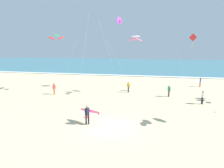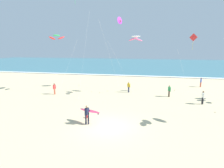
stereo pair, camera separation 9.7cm
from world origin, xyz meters
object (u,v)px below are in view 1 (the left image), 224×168
object	(u,v)px
kite_arc_ivory_distant	(136,38)
kite_diamond_scarlet_mid	(192,40)
bystander_blue_top	(200,82)
bystander_yellow_top	(128,87)
kite_arc_emerald_near	(56,37)
beach_ball	(87,116)
bystander_white_top	(203,97)
bystander_green_top	(169,91)
surfer_lead	(88,112)
kite_delta_violet_high	(119,21)
bystander_red_top	(54,89)

from	to	relation	value
kite_arc_ivory_distant	kite_diamond_scarlet_mid	bearing A→B (deg)	19.25
bystander_blue_top	bystander_yellow_top	bearing A→B (deg)	-151.83
kite_arc_ivory_distant	bystander_yellow_top	xyz separation A→B (m)	(-0.93, 1.07, -6.86)
kite_arc_emerald_near	bystander_yellow_top	xyz separation A→B (m)	(10.52, 0.95, -7.13)
kite_diamond_scarlet_mid	beach_ball	world-z (taller)	kite_diamond_scarlet_mid
beach_ball	bystander_white_top	bearing A→B (deg)	29.56
kite_arc_emerald_near	bystander_white_top	bearing A→B (deg)	-8.73
bystander_blue_top	bystander_green_top	bearing A→B (deg)	-127.79
surfer_lead	bystander_blue_top	bearing A→B (deg)	53.15
surfer_lead	kite_diamond_scarlet_mid	distance (m)	18.42
kite_arc_ivory_distant	bystander_green_top	bearing A→B (deg)	-3.40
surfer_lead	kite_delta_violet_high	size ratio (longest dim) A/B	0.20
surfer_lead	bystander_yellow_top	size ratio (longest dim) A/B	1.42
bystander_white_top	bystander_red_top	bearing A→B (deg)	177.80
kite_diamond_scarlet_mid	kite_arc_ivory_distant	size ratio (longest dim) A/B	1.05
kite_arc_ivory_distant	bystander_white_top	world-z (taller)	kite_arc_ivory_distant
kite_diamond_scarlet_mid	bystander_green_top	xyz separation A→B (m)	(-2.99, -2.94, -6.71)
bystander_green_top	bystander_red_top	bearing A→B (deg)	-173.14
kite_arc_emerald_near	beach_ball	bearing A→B (deg)	-51.25
surfer_lead	bystander_green_top	world-z (taller)	surfer_lead
bystander_green_top	bystander_red_top	distance (m)	15.79
bystander_yellow_top	surfer_lead	bearing A→B (deg)	-100.21
kite_arc_ivory_distant	bystander_green_top	xyz separation A→B (m)	(4.65, -0.28, -6.86)
kite_diamond_scarlet_mid	bystander_red_top	bearing A→B (deg)	-165.49
kite_arc_emerald_near	kite_delta_violet_high	distance (m)	9.69
kite_diamond_scarlet_mid	bystander_blue_top	world-z (taller)	kite_diamond_scarlet_mid
kite_diamond_scarlet_mid	beach_ball	distance (m)	18.24
kite_arc_ivory_distant	bystander_blue_top	bearing A→B (deg)	34.45
kite_delta_violet_high	bystander_blue_top	xyz separation A→B (m)	(13.13, 3.57, -9.63)
bystander_green_top	surfer_lead	bearing A→B (deg)	-126.18
bystander_green_top	bystander_blue_top	bearing A→B (deg)	52.21
surfer_lead	kite_arc_emerald_near	bearing A→B (deg)	127.40
kite_delta_violet_high	bystander_yellow_top	size ratio (longest dim) A/B	6.96
surfer_lead	kite_arc_emerald_near	world-z (taller)	kite_arc_emerald_near
bystander_red_top	bystander_yellow_top	bearing A→B (deg)	17.73
bystander_red_top	bystander_blue_top	bearing A→B (deg)	23.45
kite_arc_emerald_near	kite_arc_ivory_distant	xyz separation A→B (m)	(11.45, -0.11, -0.27)
bystander_blue_top	bystander_red_top	distance (m)	23.35
bystander_yellow_top	bystander_white_top	world-z (taller)	same
kite_arc_emerald_near	bystander_blue_top	bearing A→B (deg)	17.81
kite_arc_ivory_distant	bystander_red_top	distance (m)	13.17
kite_arc_emerald_near	bystander_red_top	xyz separation A→B (m)	(0.42, -2.27, -7.13)
bystander_red_top	bystander_white_top	bearing A→B (deg)	-2.20
kite_delta_violet_high	beach_ball	size ratio (longest dim) A/B	39.55
bystander_white_top	bystander_green_top	xyz separation A→B (m)	(-3.50, 2.62, 0.00)
bystander_blue_top	surfer_lead	bearing A→B (deg)	-126.85
surfer_lead	kite_diamond_scarlet_mid	size ratio (longest dim) A/B	0.27
kite_diamond_scarlet_mid	kite_arc_emerald_near	bearing A→B (deg)	-172.37
bystander_red_top	beach_ball	size ratio (longest dim) A/B	5.68
kite_delta_violet_high	kite_diamond_scarlet_mid	bearing A→B (deg)	-4.89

